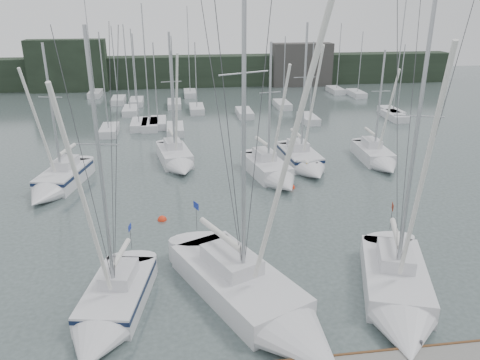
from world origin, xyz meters
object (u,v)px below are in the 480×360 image
Objects in this scene: sailboat_near_center at (267,308)px; sailboat_mid_c at (273,173)px; sailboat_mid_e at (378,159)px; buoy_b at (291,188)px; sailboat_mid_a at (56,183)px; buoy_a at (162,220)px; sailboat_mid_b at (177,160)px; sailboat_near_left at (109,313)px; sailboat_mid_d at (305,162)px; sailboat_near_right at (399,300)px.

sailboat_near_center is 17.79m from sailboat_mid_c.
sailboat_mid_e reaches higher than buoy_b.
buoy_a is (8.07, -6.33, -0.62)m from sailboat_mid_a.
sailboat_mid_c is (7.64, -4.50, 0.03)m from sailboat_mid_b.
sailboat_near_left reaches higher than buoy_b.
sailboat_near_left is 20.45× the size of buoy_b.
sailboat_near_center is at bearing -122.37° from sailboat_mid_e.
sailboat_near_left is 19.93m from sailboat_mid_c.
buoy_b is (9.87, 4.40, 0.00)m from buoy_a.
sailboat_near_left is at bearing -135.05° from sailboat_mid_e.
sailboat_mid_b reaches higher than sailboat_mid_e.
buoy_a is 0.91× the size of buoy_b.
sailboat_near_left is 22.53× the size of buoy_a.
sailboat_mid_d is 21.17× the size of buoy_a.
sailboat_mid_d reaches higher than sailboat_mid_e.
sailboat_near_right is at bearing -26.69° from sailboat_near_center.
sailboat_mid_c is 18.99× the size of buoy_a.
sailboat_near_center is at bearing -66.26° from buoy_a.
sailboat_mid_e is 20.82m from buoy_a.
sailboat_near_left is 1.14× the size of sailboat_mid_b.
sailboat_mid_d is 6.78m from sailboat_mid_e.
sailboat_mid_a is (-5.87, 16.76, 0.07)m from sailboat_near_left.
sailboat_mid_a is 17.43× the size of buoy_b.
sailboat_mid_d reaches higher than buoy_a.
sailboat_mid_b is at bearing 38.01° from sailboat_mid_a.
sailboat_mid_e is at bearing -15.77° from sailboat_mid_b.
sailboat_near_left is at bearing -129.16° from buoy_b.
sailboat_mid_c is at bearing -40.10° from sailboat_mid_b.
buoy_b is (12.07, 14.82, -0.55)m from sailboat_near_left.
buoy_b is at bearing 24.01° from buoy_a.
buoy_b is (-9.02, -4.36, -0.54)m from sailboat_mid_e.
sailboat_mid_e is at bearing 30.11° from sailboat_near_center.
sailboat_near_right is 26.18m from sailboat_mid_a.
sailboat_mid_a is (-12.99, 17.51, 0.01)m from sailboat_near_center.
sailboat_mid_a reaches higher than buoy_a.
sailboat_near_center is 1.22× the size of sailboat_near_right.
sailboat_mid_e is 15.72× the size of buoy_b.
sailboat_near_left is 7.16m from sailboat_near_center.
sailboat_mid_b is 10.73m from buoy_b.
sailboat_near_left is 1.17× the size of sailboat_mid_a.
sailboat_mid_a reaches higher than sailboat_mid_c.
sailboat_mid_d is at bearing 19.21° from sailboat_mid_a.
sailboat_mid_a is at bearing 101.70° from sailboat_near_center.
sailboat_mid_e is at bearing 24.88° from buoy_a.
sailboat_near_left reaches higher than buoy_a.
buoy_b is at bearing -151.52° from sailboat_mid_e.
sailboat_near_center is 27.65× the size of buoy_b.
sailboat_near_left is 1.19× the size of sailboat_mid_c.
buoy_a is at bearing 153.42° from sailboat_near_right.
buoy_a is (-12.11, -8.57, -0.62)m from sailboat_mid_d.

